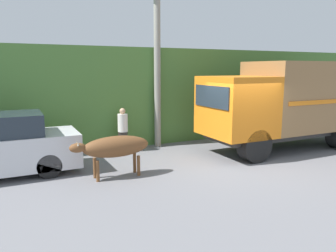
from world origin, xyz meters
TOP-DOWN VIEW (x-y plane):
  - ground_plane at (0.00, 0.00)m, footprint 60.00×60.00m
  - hillside_embankment at (0.00, 6.21)m, footprint 32.00×5.22m
  - cargo_truck at (2.79, 0.88)m, footprint 6.55×2.25m
  - brown_cow at (-3.94, 0.50)m, footprint 2.17×0.58m
  - pedestrian_on_hill at (-2.87, 3.11)m, footprint 0.48×0.48m
  - utility_pole at (-1.42, 3.32)m, footprint 0.90×0.24m

SIDE VIEW (x-z plane):
  - ground_plane at x=0.00m, z-range 0.00..0.00m
  - brown_cow at x=-3.94m, z-range 0.27..1.41m
  - pedestrian_on_hill at x=-2.87m, z-range 0.07..1.63m
  - cargo_truck at x=2.79m, z-range 0.19..3.37m
  - hillside_embankment at x=0.00m, z-range 0.00..3.72m
  - utility_pole at x=-1.42m, z-range 0.11..6.52m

